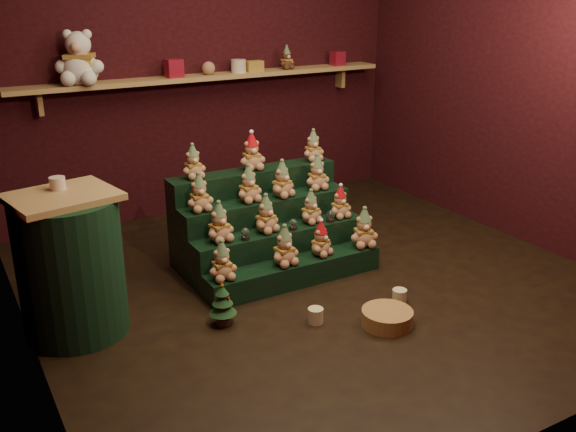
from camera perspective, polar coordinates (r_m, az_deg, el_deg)
ground at (r=4.84m, az=2.54°, el=-5.88°), size 4.00×4.00×0.00m
back_wall at (r=6.22m, az=-7.67°, el=13.29°), size 4.00×0.10×2.80m
right_wall at (r=5.77m, az=20.61°, el=11.69°), size 0.10×4.00×2.80m
back_shelf at (r=6.07m, az=-6.97°, el=12.14°), size 3.60×0.26×0.24m
riser_tier_front at (r=4.78m, az=0.61°, el=-5.01°), size 1.40×0.22×0.18m
riser_tier_midfront at (r=4.92m, az=-0.69°, el=-3.12°), size 1.40×0.22×0.36m
riser_tier_midback at (r=5.07m, az=-1.91°, el=-1.33°), size 1.40×0.22×0.54m
riser_tier_back at (r=5.22m, az=-3.06°, el=0.35°), size 1.40×0.22×0.72m
teddy_0 at (r=4.44m, az=-5.89°, el=-3.95°), size 0.21×0.19×0.28m
teddy_1 at (r=4.63m, az=-0.31°, el=-2.65°), size 0.24×0.22×0.30m
teddy_2 at (r=4.81m, az=2.93°, el=-2.02°), size 0.24×0.23×0.27m
teddy_3 at (r=4.99m, az=6.77°, el=-1.02°), size 0.27×0.25×0.31m
teddy_4 at (r=4.60m, az=-6.13°, el=-0.55°), size 0.24×0.23×0.29m
teddy_5 at (r=4.75m, az=-1.98°, el=0.20°), size 0.25×0.24×0.29m
teddy_6 at (r=4.94m, az=2.03°, el=0.83°), size 0.22×0.21×0.26m
teddy_7 at (r=5.07m, az=4.66°, el=1.25°), size 0.19×0.17×0.26m
teddy_8 at (r=4.71m, az=-7.89°, el=2.08°), size 0.20×0.18×0.28m
teddy_9 at (r=4.87m, az=-3.52°, el=2.87°), size 0.22×0.21×0.28m
teddy_10 at (r=4.97m, az=-0.53°, el=3.31°), size 0.26×0.24×0.29m
teddy_11 at (r=5.17m, az=2.60°, el=3.90°), size 0.22×0.20×0.28m
teddy_12 at (r=4.89m, az=-8.45°, el=4.80°), size 0.19×0.18×0.26m
teddy_13 at (r=5.06m, az=-3.24°, el=5.72°), size 0.22×0.20×0.29m
teddy_14 at (r=5.34m, az=2.24°, el=6.28°), size 0.19×0.17×0.25m
snow_globe_a at (r=4.65m, az=-3.81°, el=-1.59°), size 0.07×0.07×0.09m
snow_globe_b at (r=4.82m, az=0.46°, el=-0.74°), size 0.06×0.06×0.09m
snow_globe_c at (r=4.99m, az=3.80°, el=-0.02°), size 0.07×0.07×0.09m
side_table at (r=4.23m, az=-18.75°, el=-4.17°), size 0.69×0.65×0.93m
table_ornament at (r=4.15m, az=-19.82°, el=2.76°), size 0.10×0.10×0.08m
mini_christmas_tree at (r=4.23m, az=-5.83°, el=-7.76°), size 0.18×0.18×0.31m
mug_left at (r=4.28m, az=2.46°, el=-8.83°), size 0.10×0.10×0.10m
mug_right at (r=4.59m, az=9.88°, el=-7.04°), size 0.10×0.10×0.10m
wicker_basket at (r=4.30m, az=8.80°, el=-8.93°), size 0.43×0.43×0.11m
white_bear at (r=5.66m, az=-18.11°, el=13.84°), size 0.51×0.49×0.55m
brown_bear at (r=6.38m, az=-0.12°, el=13.89°), size 0.17×0.16×0.22m
gift_tin_red_a at (r=5.91m, az=-10.11°, el=12.81°), size 0.14×0.14×0.16m
gift_tin_cream at (r=6.16m, az=-4.42°, el=13.14°), size 0.14×0.14×0.12m
gift_tin_red_b at (r=6.71m, az=4.43°, el=13.80°), size 0.12×0.12×0.14m
shelf_plush_ball at (r=6.03m, az=-7.08°, el=12.91°), size 0.12×0.12×0.12m
scarf_gift_box at (r=6.23m, az=-3.02°, el=13.16°), size 0.16×0.10×0.10m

